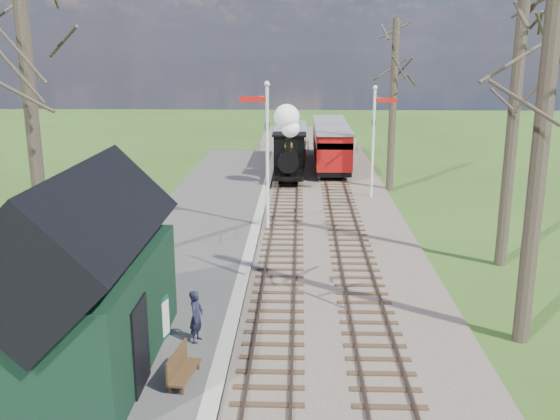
{
  "coord_description": "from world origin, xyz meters",
  "views": [
    {
      "loc": [
        0.66,
        -9.26,
        7.45
      ],
      "look_at": [
        -0.09,
        13.33,
        1.6
      ],
      "focal_mm": 40.0,
      "sensor_mm": 36.0,
      "label": 1
    }
  ],
  "objects_px": {
    "coach": "(291,142)",
    "semaphore_far": "(375,134)",
    "locomotive": "(289,148)",
    "red_carriage_a": "(333,150)",
    "bench": "(180,366)",
    "station_shed": "(83,282)",
    "person": "(196,316)",
    "sign_board": "(161,320)",
    "semaphore_near": "(266,146)",
    "red_carriage_b": "(329,137)"
  },
  "relations": [
    {
      "from": "locomotive",
      "to": "sign_board",
      "type": "xyz_separation_m",
      "value": [
        -2.83,
        -20.32,
        -1.28
      ]
    },
    {
      "from": "bench",
      "to": "semaphore_near",
      "type": "bearing_deg",
      "value": 84.48
    },
    {
      "from": "semaphore_far",
      "to": "locomotive",
      "type": "distance_m",
      "value": 5.8
    },
    {
      "from": "semaphore_near",
      "to": "person",
      "type": "xyz_separation_m",
      "value": [
        -1.18,
        -10.74,
        -2.74
      ]
    },
    {
      "from": "semaphore_near",
      "to": "red_carriage_a",
      "type": "distance_m",
      "value": 12.67
    },
    {
      "from": "coach",
      "to": "sign_board",
      "type": "xyz_separation_m",
      "value": [
        -2.84,
        -26.38,
        -0.73
      ]
    },
    {
      "from": "coach",
      "to": "person",
      "type": "height_order",
      "value": "coach"
    },
    {
      "from": "red_carriage_b",
      "to": "person",
      "type": "relative_size",
      "value": 3.9
    },
    {
      "from": "semaphore_far",
      "to": "red_carriage_a",
      "type": "relative_size",
      "value": 1.07
    },
    {
      "from": "station_shed",
      "to": "red_carriage_b",
      "type": "xyz_separation_m",
      "value": [
        6.9,
        29.54,
        -0.71
      ]
    },
    {
      "from": "locomotive",
      "to": "bench",
      "type": "relative_size",
      "value": 3.29
    },
    {
      "from": "locomotive",
      "to": "semaphore_near",
      "type": "bearing_deg",
      "value": -94.52
    },
    {
      "from": "sign_board",
      "to": "person",
      "type": "relative_size",
      "value": 0.82
    },
    {
      "from": "semaphore_near",
      "to": "red_carriage_a",
      "type": "xyz_separation_m",
      "value": [
        3.37,
        12.04,
        -2.07
      ]
    },
    {
      "from": "semaphore_far",
      "to": "sign_board",
      "type": "relative_size",
      "value": 5.07
    },
    {
      "from": "red_carriage_b",
      "to": "red_carriage_a",
      "type": "bearing_deg",
      "value": -90.0
    },
    {
      "from": "person",
      "to": "locomotive",
      "type": "bearing_deg",
      "value": 6.8
    },
    {
      "from": "semaphore_far",
      "to": "coach",
      "type": "height_order",
      "value": "semaphore_far"
    },
    {
      "from": "station_shed",
      "to": "sign_board",
      "type": "height_order",
      "value": "station_shed"
    },
    {
      "from": "coach",
      "to": "bench",
      "type": "height_order",
      "value": "coach"
    },
    {
      "from": "red_carriage_b",
      "to": "sign_board",
      "type": "xyz_separation_m",
      "value": [
        -5.44,
        -28.29,
        -0.79
      ]
    },
    {
      "from": "station_shed",
      "to": "sign_board",
      "type": "relative_size",
      "value": 5.58
    },
    {
      "from": "coach",
      "to": "sign_board",
      "type": "distance_m",
      "value": 26.54
    },
    {
      "from": "person",
      "to": "red_carriage_a",
      "type": "bearing_deg",
      "value": 0.95
    },
    {
      "from": "coach",
      "to": "red_carriage_b",
      "type": "relative_size",
      "value": 1.32
    },
    {
      "from": "coach",
      "to": "semaphore_near",
      "type": "bearing_deg",
      "value": -92.82
    },
    {
      "from": "semaphore_far",
      "to": "bench",
      "type": "distance_m",
      "value": 19.95
    },
    {
      "from": "bench",
      "to": "sign_board",
      "type": "bearing_deg",
      "value": 113.41
    },
    {
      "from": "semaphore_near",
      "to": "person",
      "type": "height_order",
      "value": "semaphore_near"
    },
    {
      "from": "semaphore_near",
      "to": "sign_board",
      "type": "bearing_deg",
      "value": -100.91
    },
    {
      "from": "semaphore_near",
      "to": "red_carriage_b",
      "type": "height_order",
      "value": "semaphore_near"
    },
    {
      "from": "sign_board",
      "to": "bench",
      "type": "height_order",
      "value": "sign_board"
    },
    {
      "from": "red_carriage_a",
      "to": "semaphore_far",
      "type": "bearing_deg",
      "value": -73.62
    },
    {
      "from": "station_shed",
      "to": "bench",
      "type": "height_order",
      "value": "station_shed"
    },
    {
      "from": "bench",
      "to": "red_carriage_b",
      "type": "bearing_deg",
      "value": 81.36
    },
    {
      "from": "locomotive",
      "to": "bench",
      "type": "xyz_separation_m",
      "value": [
        -1.98,
        -22.27,
        -1.49
      ]
    },
    {
      "from": "semaphore_far",
      "to": "red_carriage_b",
      "type": "distance_m",
      "value": 11.81
    },
    {
      "from": "red_carriage_b",
      "to": "bench",
      "type": "xyz_separation_m",
      "value": [
        -4.6,
        -30.24,
        -1.01
      ]
    },
    {
      "from": "locomotive",
      "to": "person",
      "type": "relative_size",
      "value": 3.23
    },
    {
      "from": "sign_board",
      "to": "semaphore_far",
      "type": "bearing_deg",
      "value": 66.69
    },
    {
      "from": "coach",
      "to": "semaphore_far",
      "type": "bearing_deg",
      "value": -65.58
    },
    {
      "from": "red_carriage_a",
      "to": "bench",
      "type": "xyz_separation_m",
      "value": [
        -4.6,
        -24.74,
        -1.01
      ]
    },
    {
      "from": "bench",
      "to": "person",
      "type": "height_order",
      "value": "person"
    },
    {
      "from": "semaphore_near",
      "to": "person",
      "type": "relative_size",
      "value": 4.54
    },
    {
      "from": "locomotive",
      "to": "red_carriage_a",
      "type": "relative_size",
      "value": 0.83
    },
    {
      "from": "red_carriage_a",
      "to": "sign_board",
      "type": "xyz_separation_m",
      "value": [
        -5.44,
        -22.79,
        -0.79
      ]
    },
    {
      "from": "bench",
      "to": "person",
      "type": "distance_m",
      "value": 2.0
    },
    {
      "from": "coach",
      "to": "red_carriage_b",
      "type": "height_order",
      "value": "red_carriage_b"
    },
    {
      "from": "station_shed",
      "to": "locomotive",
      "type": "distance_m",
      "value": 21.99
    },
    {
      "from": "semaphore_near",
      "to": "coach",
      "type": "height_order",
      "value": "semaphore_near"
    }
  ]
}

